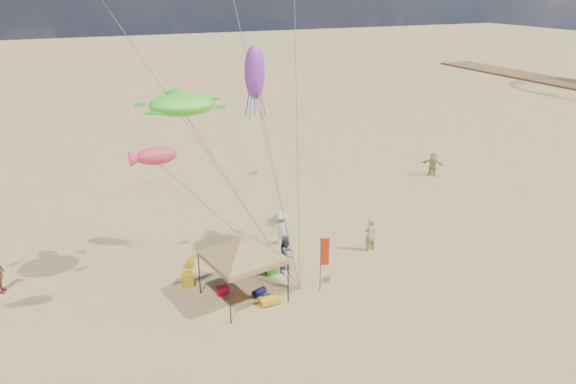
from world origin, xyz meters
The scene contains 18 objects.
ground centered at (0.00, 0.00, 0.00)m, with size 280.00×280.00×0.00m, color tan.
canopy_tent centered at (-3.15, 0.95, 3.05)m, with size 5.85×5.85×3.67m.
feather_flag centered at (0.51, 0.08, 1.84)m, with size 0.41×0.13×2.73m.
cooler_red centered at (-3.95, 1.64, 0.19)m, with size 0.54×0.38×0.38m, color red.
cooler_blue centered at (-0.48, 3.85, 0.19)m, with size 0.54×0.38×0.38m, color navy.
bag_navy centered at (-2.42, 0.83, 0.18)m, with size 0.36×0.36×0.60m, color #110E3F.
bag_orange centered at (-4.60, 4.88, 0.18)m, with size 0.36×0.36×0.60m, color #CB850B.
chair_green centered at (-1.16, 2.54, 0.35)m, with size 0.50×0.50×0.70m, color #26931A.
chair_yellow centered at (-5.23, 3.00, 0.35)m, with size 0.50×0.50×0.70m, color yellow.
crate_grey centered at (-2.23, 0.31, 0.14)m, with size 0.34×0.30×0.28m, color slate.
beach_cart centered at (-2.26, -0.06, 0.20)m, with size 0.90×0.50×0.24m, color gold.
person_near_a centered at (4.70, 2.73, 0.93)m, with size 0.67×0.44×1.85m, color tan.
person_near_b centered at (-0.31, 2.47, 0.94)m, with size 0.91×0.71×1.88m, color #3B4351.
person_near_c centered at (0.64, 5.33, 0.96)m, with size 1.24×0.72×1.93m, color silver.
person_far_c centered at (15.58, 11.44, 0.91)m, with size 1.69×0.54×1.82m, color tan.
turtle_kite centered at (-4.80, 3.49, 8.62)m, with size 2.89×2.31×0.96m, color #59EB2F.
fish_kite centered at (-6.55, 0.88, 7.25)m, with size 1.61×0.80×0.71m, color #F03357.
squid_kite centered at (-0.96, 4.73, 9.59)m, with size 0.98×0.98×2.55m, color purple.
Camera 1 is at (-10.27, -20.04, 13.56)m, focal length 34.54 mm.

